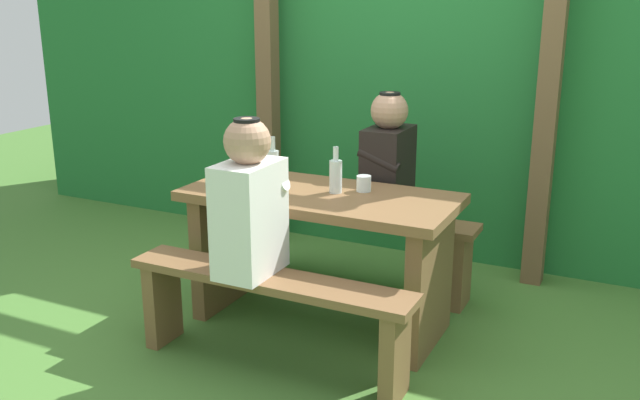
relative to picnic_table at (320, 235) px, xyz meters
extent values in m
plane|color=#477830|center=(0.00, 0.00, -0.50)|extent=(12.00, 12.00, 0.00)
cube|color=#237031|center=(0.00, 1.77, 0.55)|extent=(6.40, 1.06, 2.10)
cube|color=brown|center=(-0.93, 1.08, 0.62)|extent=(0.12, 0.12, 2.24)
cube|color=brown|center=(0.93, 1.08, 0.62)|extent=(0.12, 0.12, 2.24)
cube|color=brown|center=(0.00, 0.00, 0.21)|extent=(1.40, 0.64, 0.05)
cube|color=brown|center=(-0.60, 0.00, -0.16)|extent=(0.08, 0.54, 0.68)
cube|color=brown|center=(0.60, 0.00, -0.16)|extent=(0.08, 0.54, 0.68)
cube|color=brown|center=(0.00, -0.54, -0.05)|extent=(1.40, 0.24, 0.04)
cube|color=brown|center=(-0.62, -0.54, -0.28)|extent=(0.07, 0.22, 0.43)
cube|color=brown|center=(0.62, -0.54, -0.28)|extent=(0.07, 0.22, 0.43)
cube|color=brown|center=(0.00, 0.54, -0.05)|extent=(1.40, 0.24, 0.04)
cube|color=brown|center=(-0.62, 0.54, -0.28)|extent=(0.07, 0.22, 0.43)
cube|color=brown|center=(0.62, 0.54, -0.28)|extent=(0.07, 0.22, 0.43)
cube|color=white|center=(-0.09, -0.54, 0.23)|extent=(0.22, 0.34, 0.52)
sphere|color=tan|center=(-0.09, -0.54, 0.59)|extent=(0.21, 0.21, 0.21)
cylinder|color=black|center=(-0.09, -0.54, 0.68)|extent=(0.12, 0.12, 0.02)
cylinder|color=white|center=(-0.09, -0.40, 0.34)|extent=(0.25, 0.07, 0.15)
cube|color=black|center=(0.17, 0.54, 0.23)|extent=(0.22, 0.34, 0.52)
sphere|color=tan|center=(0.17, 0.54, 0.59)|extent=(0.21, 0.21, 0.21)
cylinder|color=black|center=(0.17, 0.54, 0.68)|extent=(0.12, 0.12, 0.02)
cylinder|color=black|center=(0.17, 0.40, 0.34)|extent=(0.25, 0.07, 0.15)
cylinder|color=silver|center=(0.19, 0.12, 0.27)|extent=(0.08, 0.08, 0.08)
cylinder|color=silver|center=(0.07, 0.03, 0.32)|extent=(0.07, 0.07, 0.17)
cylinder|color=silver|center=(0.07, 0.03, 0.44)|extent=(0.03, 0.03, 0.07)
cylinder|color=silver|center=(-0.31, 0.06, 0.32)|extent=(0.06, 0.06, 0.18)
cylinder|color=silver|center=(-0.31, 0.06, 0.45)|extent=(0.03, 0.03, 0.08)
camera|label=1|loc=(1.51, -3.08, 1.20)|focal=39.15mm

